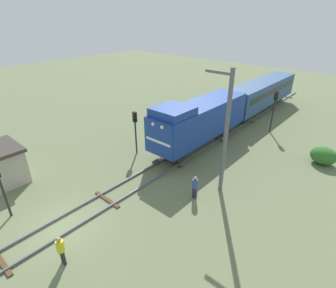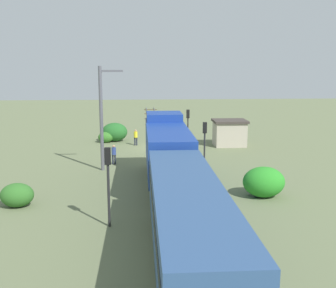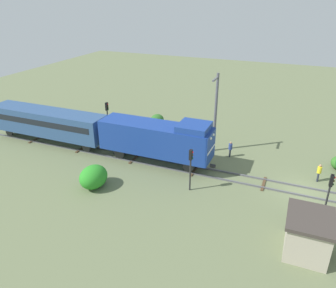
{
  "view_description": "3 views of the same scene",
  "coord_description": "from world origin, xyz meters",
  "px_view_note": "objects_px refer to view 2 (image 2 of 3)",
  "views": [
    {
      "loc": [
        12.2,
        -4.54,
        11.09
      ],
      "look_at": [
        -0.3,
        9.69,
        1.66
      ],
      "focal_mm": 28.0,
      "sensor_mm": 36.0,
      "label": 1
    },
    {
      "loc": [
        1.87,
        42.89,
        8.63
      ],
      "look_at": [
        -0.29,
        10.1,
        2.28
      ],
      "focal_mm": 45.0,
      "sensor_mm": 36.0,
      "label": 2
    },
    {
      "loc": [
        -26.32,
        1.58,
        15.47
      ],
      "look_at": [
        -0.28,
        12.33,
        2.46
      ],
      "focal_mm": 35.0,
      "sensor_mm": 36.0,
      "label": 3
    }
  ],
  "objects_px": {
    "traffic_signal_near": "(188,120)",
    "worker_near_track": "(136,136)",
    "passenger_car_leading": "(188,217)",
    "traffic_signal_far": "(108,172)",
    "catenary_mast": "(102,116)",
    "traffic_signal_mid": "(205,136)",
    "worker_by_signal": "(114,153)",
    "relay_hut": "(230,133)",
    "locomotive": "(167,146)"
  },
  "relations": [
    {
      "from": "catenary_mast",
      "to": "worker_near_track",
      "type": "bearing_deg",
      "value": -103.74
    },
    {
      "from": "worker_near_track",
      "to": "worker_by_signal",
      "type": "bearing_deg",
      "value": 42.91
    },
    {
      "from": "traffic_signal_near",
      "to": "worker_by_signal",
      "type": "bearing_deg",
      "value": 49.97
    },
    {
      "from": "traffic_signal_mid",
      "to": "worker_by_signal",
      "type": "height_order",
      "value": "traffic_signal_mid"
    },
    {
      "from": "traffic_signal_near",
      "to": "catenary_mast",
      "type": "xyz_separation_m",
      "value": [
        8.14,
        10.78,
        1.84
      ]
    },
    {
      "from": "relay_hut",
      "to": "traffic_signal_mid",
      "type": "bearing_deg",
      "value": 66.4
    },
    {
      "from": "worker_by_signal",
      "to": "traffic_signal_far",
      "type": "bearing_deg",
      "value": 92.32
    },
    {
      "from": "traffic_signal_far",
      "to": "worker_near_track",
      "type": "bearing_deg",
      "value": -93.04
    },
    {
      "from": "traffic_signal_far",
      "to": "worker_near_track",
      "type": "xyz_separation_m",
      "value": [
        -1.2,
        -22.58,
        -2.0
      ]
    },
    {
      "from": "worker_near_track",
      "to": "catenary_mast",
      "type": "distance_m",
      "value": 11.24
    },
    {
      "from": "traffic_signal_far",
      "to": "worker_by_signal",
      "type": "bearing_deg",
      "value": -87.57
    },
    {
      "from": "passenger_car_leading",
      "to": "traffic_signal_far",
      "type": "bearing_deg",
      "value": -56.78
    },
    {
      "from": "passenger_car_leading",
      "to": "catenary_mast",
      "type": "distance_m",
      "value": 18.46
    },
    {
      "from": "passenger_car_leading",
      "to": "traffic_signal_far",
      "type": "relative_size",
      "value": 3.24
    },
    {
      "from": "locomotive",
      "to": "catenary_mast",
      "type": "bearing_deg",
      "value": -41.34
    },
    {
      "from": "traffic_signal_near",
      "to": "worker_by_signal",
      "type": "distance_m",
      "value": 11.62
    },
    {
      "from": "traffic_signal_near",
      "to": "traffic_signal_far",
      "type": "height_order",
      "value": "traffic_signal_far"
    },
    {
      "from": "passenger_car_leading",
      "to": "traffic_signal_near",
      "type": "relative_size",
      "value": 3.76
    },
    {
      "from": "relay_hut",
      "to": "traffic_signal_near",
      "type": "bearing_deg",
      "value": -15.45
    },
    {
      "from": "worker_by_signal",
      "to": "catenary_mast",
      "type": "relative_size",
      "value": 0.2
    },
    {
      "from": "traffic_signal_far",
      "to": "locomotive",
      "type": "bearing_deg",
      "value": -114.67
    },
    {
      "from": "locomotive",
      "to": "traffic_signal_mid",
      "type": "bearing_deg",
      "value": -126.72
    },
    {
      "from": "traffic_signal_far",
      "to": "catenary_mast",
      "type": "xyz_separation_m",
      "value": [
        1.34,
        -12.19,
        1.45
      ]
    },
    {
      "from": "passenger_car_leading",
      "to": "traffic_signal_mid",
      "type": "relative_size",
      "value": 3.64
    },
    {
      "from": "passenger_car_leading",
      "to": "traffic_signal_far",
      "type": "distance_m",
      "value": 6.59
    },
    {
      "from": "passenger_car_leading",
      "to": "relay_hut",
      "type": "distance_m",
      "value": 28.31
    },
    {
      "from": "worker_by_signal",
      "to": "catenary_mast",
      "type": "bearing_deg",
      "value": 69.34
    },
    {
      "from": "locomotive",
      "to": "worker_near_track",
      "type": "distance_m",
      "value": 15.04
    },
    {
      "from": "traffic_signal_near",
      "to": "catenary_mast",
      "type": "bearing_deg",
      "value": 52.95
    },
    {
      "from": "traffic_signal_mid",
      "to": "worker_by_signal",
      "type": "xyz_separation_m",
      "value": [
        7.6,
        -1.77,
        -1.69
      ]
    },
    {
      "from": "locomotive",
      "to": "traffic_signal_far",
      "type": "height_order",
      "value": "locomotive"
    },
    {
      "from": "locomotive",
      "to": "worker_by_signal",
      "type": "relative_size",
      "value": 6.82
    },
    {
      "from": "worker_near_track",
      "to": "traffic_signal_near",
      "type": "bearing_deg",
      "value": 148.96
    },
    {
      "from": "locomotive",
      "to": "traffic_signal_near",
      "type": "distance_m",
      "value": 15.47
    },
    {
      "from": "traffic_signal_near",
      "to": "worker_near_track",
      "type": "distance_m",
      "value": 5.84
    },
    {
      "from": "worker_near_track",
      "to": "catenary_mast",
      "type": "xyz_separation_m",
      "value": [
        2.54,
        10.39,
        3.45
      ]
    },
    {
      "from": "worker_near_track",
      "to": "passenger_car_leading",
      "type": "bearing_deg",
      "value": 59.86
    },
    {
      "from": "traffic_signal_mid",
      "to": "worker_by_signal",
      "type": "relative_size",
      "value": 2.26
    },
    {
      "from": "relay_hut",
      "to": "locomotive",
      "type": "bearing_deg",
      "value": 61.72
    },
    {
      "from": "traffic_signal_far",
      "to": "relay_hut",
      "type": "distance_m",
      "value": 24.5
    },
    {
      "from": "passenger_car_leading",
      "to": "relay_hut",
      "type": "bearing_deg",
      "value": -105.37
    },
    {
      "from": "passenger_car_leading",
      "to": "traffic_signal_mid",
      "type": "height_order",
      "value": "traffic_signal_mid"
    },
    {
      "from": "traffic_signal_near",
      "to": "relay_hut",
      "type": "distance_m",
      "value": 4.62
    },
    {
      "from": "passenger_car_leading",
      "to": "worker_by_signal",
      "type": "height_order",
      "value": "passenger_car_leading"
    },
    {
      "from": "passenger_car_leading",
      "to": "worker_near_track",
      "type": "relative_size",
      "value": 8.24
    },
    {
      "from": "traffic_signal_near",
      "to": "worker_near_track",
      "type": "bearing_deg",
      "value": 3.98
    },
    {
      "from": "traffic_signal_mid",
      "to": "traffic_signal_far",
      "type": "height_order",
      "value": "traffic_signal_far"
    },
    {
      "from": "traffic_signal_far",
      "to": "worker_by_signal",
      "type": "distance_m",
      "value": 14.31
    },
    {
      "from": "passenger_car_leading",
      "to": "traffic_signal_far",
      "type": "height_order",
      "value": "traffic_signal_far"
    },
    {
      "from": "traffic_signal_mid",
      "to": "catenary_mast",
      "type": "distance_m",
      "value": 8.53
    }
  ]
}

